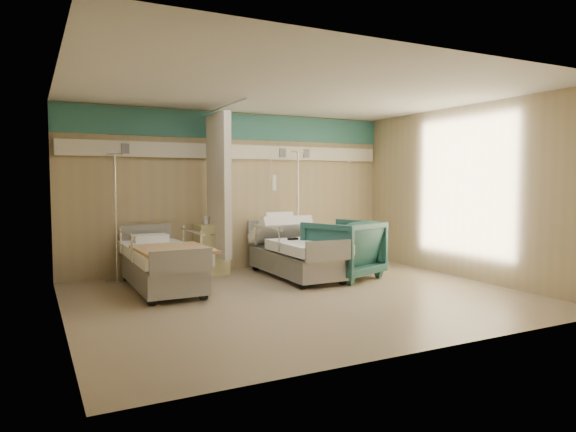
{
  "coord_description": "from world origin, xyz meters",
  "views": [
    {
      "loc": [
        -3.3,
        -6.11,
        1.6
      ],
      "look_at": [
        0.1,
        0.6,
        1.07
      ],
      "focal_mm": 32.0,
      "sensor_mm": 36.0,
      "label": 1
    }
  ],
  "objects": [
    {
      "name": "ground",
      "position": [
        0.0,
        0.0,
        0.0
      ],
      "size": [
        6.0,
        5.0,
        0.0
      ],
      "primitive_type": "cube",
      "color": "gray",
      "rests_on": "ground"
    },
    {
      "name": "room_walls",
      "position": [
        -0.03,
        0.25,
        1.86
      ],
      "size": [
        6.04,
        5.04,
        2.82
      ],
      "color": "tan",
      "rests_on": "ground"
    },
    {
      "name": "bed_right",
      "position": [
        0.6,
        1.3,
        0.32
      ],
      "size": [
        1.0,
        2.16,
        0.63
      ],
      "primitive_type": null,
      "color": "white",
      "rests_on": "ground"
    },
    {
      "name": "bed_left",
      "position": [
        -1.6,
        1.3,
        0.32
      ],
      "size": [
        1.0,
        2.16,
        0.63
      ],
      "primitive_type": null,
      "color": "white",
      "rests_on": "ground"
    },
    {
      "name": "bedside_cabinet",
      "position": [
        -0.55,
        2.2,
        0.42
      ],
      "size": [
        0.5,
        0.48,
        0.85
      ],
      "primitive_type": "cube",
      "color": "#CEC381",
      "rests_on": "ground"
    },
    {
      "name": "visitor_armchair",
      "position": [
        1.25,
        0.87,
        0.48
      ],
      "size": [
        1.33,
        1.34,
        0.96
      ],
      "primitive_type": "imported",
      "rotation": [
        0.0,
        0.0,
        3.5
      ],
      "color": "#1E4B46",
      "rests_on": "ground"
    },
    {
      "name": "waffle_blanket",
      "position": [
        1.26,
        0.81,
        0.99
      ],
      "size": [
        0.66,
        0.62,
        0.06
      ],
      "primitive_type": "cube",
      "rotation": [
        0.0,
        0.0,
        3.42
      ],
      "color": "white",
      "rests_on": "visitor_armchair"
    },
    {
      "name": "iv_stand_right",
      "position": [
        1.1,
        2.18,
        0.44
      ],
      "size": [
        0.38,
        0.38,
        2.13
      ],
      "rotation": [
        0.0,
        0.0,
        -0.33
      ],
      "color": "silver",
      "rests_on": "ground"
    },
    {
      "name": "iv_stand_left",
      "position": [
        -2.09,
        2.24,
        0.41
      ],
      "size": [
        0.36,
        0.36,
        2.02
      ],
      "rotation": [
        0.0,
        0.0,
        -0.29
      ],
      "color": "silver",
      "rests_on": "ground"
    },
    {
      "name": "call_remote",
      "position": [
        0.5,
        1.22,
        0.65
      ],
      "size": [
        0.17,
        0.09,
        0.04
      ],
      "primitive_type": "cube",
      "rotation": [
        0.0,
        0.0,
        0.13
      ],
      "color": "black",
      "rests_on": "bed_right"
    },
    {
      "name": "tan_blanket",
      "position": [
        -1.55,
        0.84,
        0.65
      ],
      "size": [
        0.98,
        1.22,
        0.04
      ],
      "primitive_type": "cube",
      "rotation": [
        0.0,
        0.0,
        0.02
      ],
      "color": "tan",
      "rests_on": "bed_left"
    },
    {
      "name": "toiletry_bag",
      "position": [
        -0.42,
        2.17,
        0.91
      ],
      "size": [
        0.23,
        0.16,
        0.11
      ],
      "primitive_type": "cube",
      "rotation": [
        0.0,
        0.0,
        -0.16
      ],
      "color": "black",
      "rests_on": "bedside_cabinet"
    },
    {
      "name": "white_cup",
      "position": [
        -0.61,
        2.27,
        0.92
      ],
      "size": [
        0.1,
        0.1,
        0.13
      ],
      "primitive_type": "cylinder",
      "rotation": [
        0.0,
        0.0,
        0.06
      ],
      "color": "white",
      "rests_on": "bedside_cabinet"
    }
  ]
}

